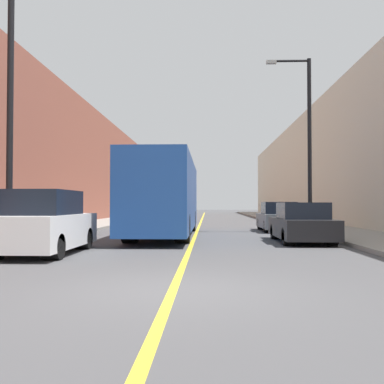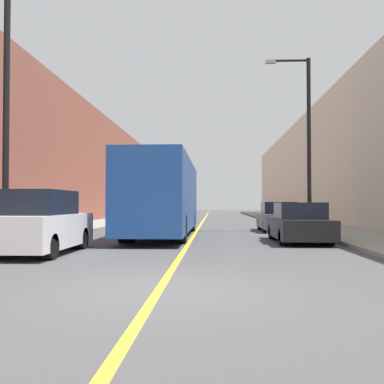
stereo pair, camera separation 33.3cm
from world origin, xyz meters
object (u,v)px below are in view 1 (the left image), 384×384
object	(u,v)px
car_right_near	(302,224)
street_lamp_right	(306,134)
car_right_mid	(278,218)
parked_suv_left	(42,224)
street_lamp_left	(15,98)
bus	(166,196)

from	to	relation	value
car_right_near	street_lamp_right	xyz separation A→B (m)	(1.37, 5.38, 4.23)
car_right_near	car_right_mid	xyz separation A→B (m)	(0.18, 6.79, 0.02)
parked_suv_left	street_lamp_left	bearing A→B (deg)	141.08
car_right_mid	street_lamp_left	distance (m)	14.53
street_lamp_left	car_right_near	bearing A→B (deg)	18.55
street_lamp_right	car_right_mid	bearing A→B (deg)	130.24
parked_suv_left	street_lamp_right	xyz separation A→B (m)	(9.64, 9.62, 4.05)
car_right_mid	car_right_near	bearing A→B (deg)	-91.49
street_lamp_left	street_lamp_right	xyz separation A→B (m)	(10.93, 8.58, 0.15)
parked_suv_left	car_right_near	bearing A→B (deg)	27.20
parked_suv_left	street_lamp_right	bearing A→B (deg)	44.96
parked_suv_left	street_lamp_left	xyz separation A→B (m)	(-1.29, 1.04, 3.90)
car_right_near	car_right_mid	distance (m)	6.79
car_right_near	car_right_mid	size ratio (longest dim) A/B	1.04
bus	street_lamp_left	distance (m)	8.01
bus	car_right_near	bearing A→B (deg)	-28.83
parked_suv_left	street_lamp_right	size ratio (longest dim) A/B	0.52
parked_suv_left	car_right_near	xyz separation A→B (m)	(8.26, 4.25, -0.17)
car_right_near	street_lamp_left	world-z (taller)	street_lamp_left
bus	street_lamp_left	size ratio (longest dim) A/B	1.41
car_right_mid	street_lamp_right	xyz separation A→B (m)	(1.20, -1.41, 4.21)
bus	street_lamp_right	size ratio (longest dim) A/B	1.36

